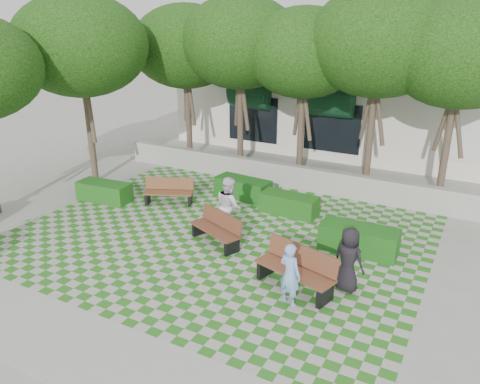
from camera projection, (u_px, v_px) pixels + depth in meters
The scene contains 17 objects.
ground at pixel (200, 251), 13.45m from camera, with size 90.00×90.00×0.00m, color gray.
lawn at pixel (218, 237), 14.26m from camera, with size 12.00×12.00×0.00m, color #2B721E.
sidewalk_south at pixel (74, 345), 9.58m from camera, with size 16.00×2.00×0.01m, color #9E9B93.
sidewalk_west at pixel (53, 196), 17.48m from camera, with size 2.00×12.00×0.01m, color #9E9B93.
retaining_wall at pixel (286, 175), 18.38m from camera, with size 15.00×0.36×0.90m, color #9E9B93.
bench_east at pixel (296, 269), 11.44m from camera, with size 2.17×1.22×1.09m.
bench_mid at pixel (217, 229), 13.74m from camera, with size 1.89×1.23×0.95m.
bench_west at pixel (169, 192), 16.69m from camera, with size 1.82×1.25×0.91m.
hedge_east at pixel (359, 239), 13.29m from camera, with size 2.17×0.87×0.76m, color #154B14.
hedge_midright at pixel (289, 204), 15.85m from camera, with size 1.95×0.78×0.68m, color #194E14.
hedge_midleft at pixel (243, 188), 17.25m from camera, with size 2.07×0.83×0.73m, color #144B14.
hedge_west at pixel (104, 192), 16.97m from camera, with size 1.97×0.79×0.69m, color #195115.
person_blue at pixel (290, 274), 10.71m from camera, with size 0.57×0.37×1.56m, color #7EA6E6.
person_dark at pixel (349, 260), 11.27m from camera, with size 0.80×0.52×1.65m, color black.
person_white at pixel (229, 206), 14.22m from camera, with size 0.89×0.69×1.83m, color white.
tree_row at pixel (241, 49), 17.33m from camera, with size 17.70×13.40×7.41m.
building at pixel (366, 96), 23.70m from camera, with size 18.00×8.92×5.15m.
Camera 1 is at (6.73, -9.97, 6.35)m, focal length 35.00 mm.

